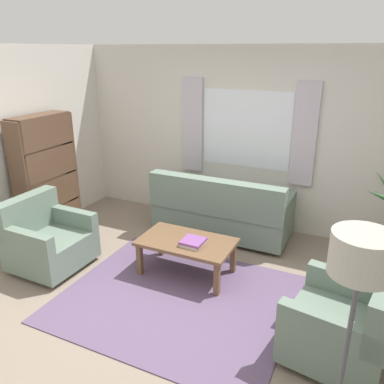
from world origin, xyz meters
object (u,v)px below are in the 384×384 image
couch (221,212)px  book_stack_on_table (193,242)px  armchair_left (47,240)px  armchair_right (346,325)px  standing_lamp (359,277)px  bookshelf (50,175)px  coffee_table (187,245)px

couch → book_stack_on_table: couch is taller
armchair_left → armchair_right: 3.44m
couch → standing_lamp: (1.84, -2.74, 1.01)m
armchair_left → armchair_right: (3.44, -0.10, 0.00)m
couch → armchair_left: couch is taller
couch → bookshelf: bookshelf is taller
bookshelf → standing_lamp: (4.05, -1.81, 0.50)m
armchair_right → bookshelf: bookshelf is taller
armchair_left → armchair_right: bearing=-90.6°
couch → coffee_table: 1.13m
armchair_right → bookshelf: 4.16m
coffee_table → bookshelf: size_ratio=0.64×
armchair_right → bookshelf: (-4.04, 0.86, 0.52)m
standing_lamp → armchair_left: bearing=163.1°
standing_lamp → bookshelf: bearing=156.0°
coffee_table → standing_lamp: (1.83, -1.61, 0.99)m
book_stack_on_table → standing_lamp: (1.72, -1.56, 0.90)m
couch → armchair_right: (1.83, -1.79, -0.01)m
book_stack_on_table → bookshelf: size_ratio=0.17×
standing_lamp → book_stack_on_table: bearing=137.8°
couch → bookshelf: bearing=22.9°
book_stack_on_table → armchair_left: bearing=-163.6°
standing_lamp → armchair_right: bearing=90.7°
armchair_right → book_stack_on_table: bearing=-100.8°
armchair_left → book_stack_on_table: size_ratio=3.02×
couch → book_stack_on_table: (0.12, -1.18, 0.10)m
bookshelf → book_stack_on_table: bearing=84.0°
book_stack_on_table → coffee_table: bearing=153.8°
armchair_right → armchair_left: bearing=-82.8°
coffee_table → standing_lamp: size_ratio=0.67×
armchair_left → standing_lamp: bearing=-105.8°
armchair_right → book_stack_on_table: armchair_right is taller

